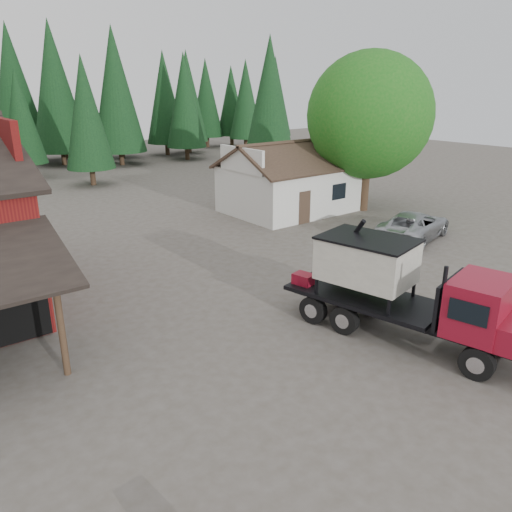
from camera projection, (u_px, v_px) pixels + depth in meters
ground at (260, 344)px, 16.48m from camera, size 120.00×120.00×0.00m
farmhouse at (290, 186)px, 33.18m from camera, size 8.60×6.42×4.65m
deciduous_tree at (370, 120)px, 31.90m from camera, size 8.00×8.00×10.20m
near_pine_b at (86, 113)px, 40.30m from camera, size 3.96×3.96×10.40m
near_pine_c at (270, 97)px, 46.38m from camera, size 4.84×4.84×12.40m
feed_truck at (405, 289)px, 16.32m from camera, size 3.87×8.59×3.75m
silver_car at (414, 225)px, 27.34m from camera, size 5.98×3.79×1.54m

